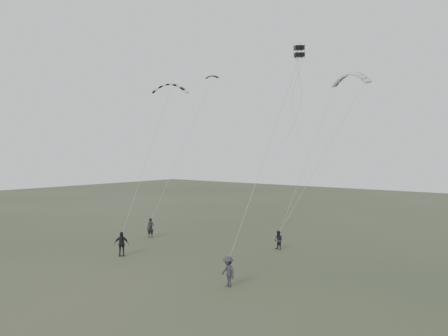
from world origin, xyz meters
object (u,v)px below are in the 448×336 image
Objects in this scene: flyer_far at (228,271)px; kite_box at (299,51)px; flyer_center at (121,244)px; flyer_left at (150,228)px; kite_dark_small at (212,76)px; kite_pale_large at (350,74)px; flyer_right at (278,240)px; kite_striped at (170,84)px.

flyer_far is 2.57× the size of kite_box.
kite_box is (13.02, 3.58, 13.19)m from flyer_center.
kite_dark_small is at bearing 60.68° from flyer_left.
kite_pale_large is (0.18, 17.30, 13.82)m from flyer_far.
flyer_center is at bearing -115.54° from flyer_right.
flyer_center is 24.10m from kite_pale_large.
kite_pale_large reaches higher than flyer_right.
kite_pale_large reaches higher than flyer_left.
flyer_center is (-8.19, -9.21, 0.16)m from flyer_right.
flyer_right is at bearing -15.64° from kite_striped.
flyer_left is 16.89m from kite_dark_small.
flyer_left is at bearing -111.76° from kite_dark_small.
kite_striped reaches higher than flyer_far.
kite_pale_large is (2.93, 7.12, 13.95)m from flyer_right.
flyer_right is 16.02m from kite_striped.
kite_dark_small reaches higher than kite_box.
flyer_center is 20.76m from kite_dark_small.
flyer_far is at bearing -66.60° from kite_striped.
flyer_left is 0.98× the size of flyer_center.
kite_dark_small reaches higher than kite_striped.
kite_striped is at bearing 131.08° from kite_box.
kite_dark_small is 0.44× the size of kite_striped.
kite_striped is (-11.64, 6.88, 12.78)m from flyer_far.
flyer_right is 12.32m from flyer_center.
kite_pale_large is at bearing 83.74° from flyer_right.
kite_dark_small is at bearing 151.64° from flyer_far.
flyer_right is 2.19× the size of kite_box.
kite_pale_large is at bearing 7.27° from flyer_center.
kite_box is (4.83, -5.63, 13.35)m from flyer_right.
flyer_far is at bearing -81.77° from kite_pale_large.
kite_box is at bearing -33.14° from flyer_left.
flyer_far is at bearing -53.56° from flyer_center.
flyer_right is at bearing -10.02° from flyer_left.
flyer_center is at bearing -165.85° from flyer_far.
kite_striped reaches higher than flyer_left.
flyer_far is (14.60, -7.21, -0.01)m from flyer_left.
flyer_left is 22.61m from kite_pale_large.
kite_dark_small is at bearing -162.56° from kite_pale_large.
kite_pale_large is at bearing 5.40° from kite_striped.
flyer_center is 10.98m from flyer_far.
kite_box is (15.95, -10.62, -1.67)m from kite_dark_small.
kite_dark_small is (0.73, 7.97, 14.88)m from flyer_left.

